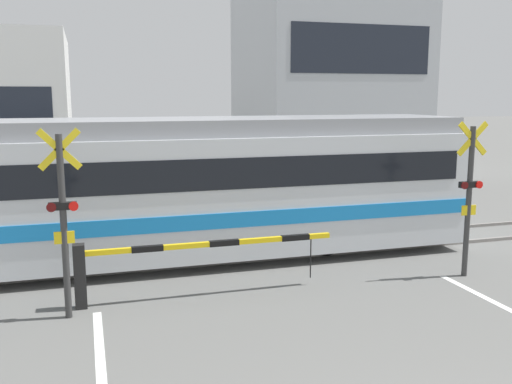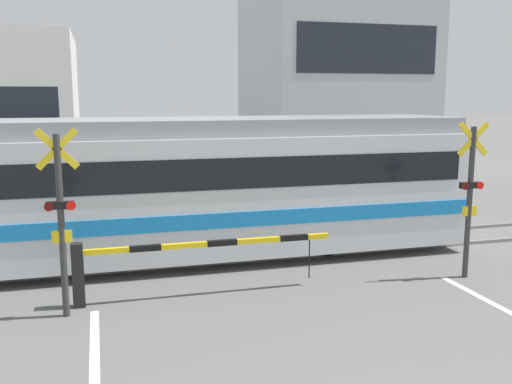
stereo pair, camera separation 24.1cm
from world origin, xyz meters
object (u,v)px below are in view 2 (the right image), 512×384
object	(u,v)px
crossing_barrier_near	(155,257)
crossing_barrier_far	(302,197)
crossing_signal_right	(470,193)
pedestrian	(211,180)
commuter_train	(85,189)
crossing_signal_left	(61,215)

from	to	relation	value
crossing_barrier_near	crossing_barrier_far	xyz separation A→B (m)	(4.64, 5.06, 0.00)
crossing_signal_right	pedestrian	distance (m)	9.22
crossing_barrier_far	commuter_train	bearing A→B (deg)	-156.52
crossing_signal_left	commuter_train	bearing A→B (deg)	83.43
crossing_barrier_far	crossing_signal_left	size ratio (longest dim) A/B	1.51
crossing_barrier_near	pedestrian	size ratio (longest dim) A/B	2.96
crossing_barrier_near	pedestrian	distance (m)	8.49
crossing_barrier_near	commuter_train	bearing A→B (deg)	115.28
commuter_train	pedestrian	xyz separation A→B (m)	(3.80, 5.55, -0.77)
crossing_barrier_far	crossing_barrier_near	bearing A→B (deg)	-132.53
crossing_barrier_far	pedestrian	xyz separation A→B (m)	(-2.04, 3.02, 0.13)
commuter_train	crossing_signal_right	xyz separation A→B (m)	(7.36, -2.91, 0.05)
crossing_barrier_near	crossing_signal_right	world-z (taller)	crossing_signal_right
crossing_barrier_near	pedestrian	xyz separation A→B (m)	(2.60, 8.08, 0.13)
crossing_signal_right	pedestrian	size ratio (longest dim) A/B	1.96
crossing_signal_left	pedestrian	world-z (taller)	crossing_signal_left
crossing_barrier_far	crossing_signal_right	distance (m)	5.73
crossing_barrier_far	crossing_signal_left	distance (m)	8.28
crossing_signal_right	commuter_train	bearing A→B (deg)	158.46
commuter_train	crossing_barrier_near	bearing A→B (deg)	-64.72
crossing_barrier_far	pedestrian	distance (m)	3.64
crossing_barrier_far	pedestrian	world-z (taller)	pedestrian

